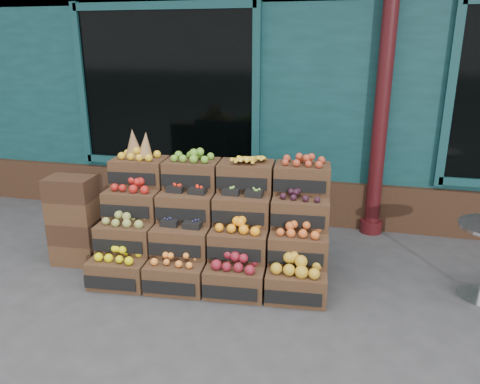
# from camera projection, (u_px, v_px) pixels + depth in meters

# --- Properties ---
(ground) EXTENTS (60.00, 60.00, 0.00)m
(ground) POSITION_uv_depth(u_px,v_px,m) (242.00, 301.00, 4.43)
(ground) COLOR #373739
(ground) RESTS_ON ground
(shop_facade) EXTENTS (12.00, 6.24, 4.80)m
(shop_facade) POSITION_uv_depth(u_px,v_px,m) (311.00, 38.00, 8.41)
(shop_facade) COLOR #103537
(shop_facade) RESTS_ON ground
(crate_display) EXTENTS (2.43, 1.34, 1.46)m
(crate_display) POSITION_uv_depth(u_px,v_px,m) (214.00, 230.00, 4.92)
(crate_display) COLOR #412A19
(crate_display) RESTS_ON ground
(spare_crates) EXTENTS (0.52, 0.38, 0.98)m
(spare_crates) POSITION_uv_depth(u_px,v_px,m) (74.00, 220.00, 5.08)
(spare_crates) COLOR #412A19
(spare_crates) RESTS_ON ground
(shopkeeper) EXTENTS (0.67, 0.46, 1.78)m
(shopkeeper) POSITION_uv_depth(u_px,v_px,m) (172.00, 140.00, 7.22)
(shopkeeper) COLOR #13441C
(shopkeeper) RESTS_ON ground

